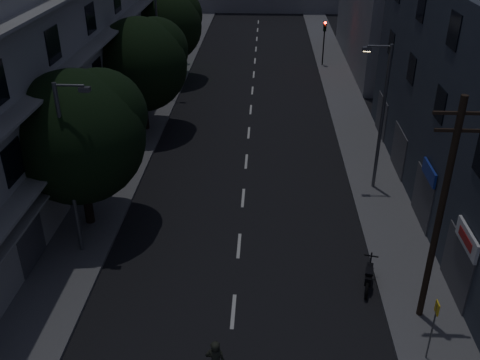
{
  "coord_description": "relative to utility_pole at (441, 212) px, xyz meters",
  "views": [
    {
      "loc": [
        1.06,
        -9.74,
        14.75
      ],
      "look_at": [
        0.0,
        12.0,
        3.0
      ],
      "focal_mm": 40.0,
      "sensor_mm": 36.0,
      "label": 1
    }
  ],
  "objects": [
    {
      "name": "tree_near",
      "position": [
        -14.82,
        6.03,
        0.15
      ],
      "size": [
        6.3,
        6.3,
        7.77
      ],
      "color": "black",
      "rests_on": "sidewalk_left"
    },
    {
      "name": "tree_mid",
      "position": [
        -14.47,
        18.12,
        0.05
      ],
      "size": [
        6.2,
        6.2,
        7.63
      ],
      "color": "black",
      "rests_on": "sidewalk_left"
    },
    {
      "name": "street_lamp_left_far",
      "position": [
        -14.5,
        24.82,
        -0.27
      ],
      "size": [
        1.51,
        0.25,
        8.0
      ],
      "color": "#53545A",
      "rests_on": "sidewalk_left"
    },
    {
      "name": "building_left",
      "position": [
        -19.3,
        11.44,
        2.13
      ],
      "size": [
        7.0,
        36.0,
        14.0
      ],
      "color": "#9D9D99",
      "rests_on": "ground"
    },
    {
      "name": "tree_far",
      "position": [
        -14.8,
        29.58,
        0.1
      ],
      "size": [
        6.22,
        6.22,
        7.69
      ],
      "color": "black",
      "rests_on": "sidewalk_left"
    },
    {
      "name": "utility_pole",
      "position": [
        0.0,
        0.0,
        0.0
      ],
      "size": [
        1.8,
        0.24,
        9.0
      ],
      "color": "black",
      "rests_on": "sidewalk_right"
    },
    {
      "name": "motorcycle",
      "position": [
        -1.74,
        1.72,
        -4.35
      ],
      "size": [
        0.75,
        2.01,
        1.31
      ],
      "rotation": [
        0.0,
        0.0,
        -0.24
      ],
      "color": "black",
      "rests_on": "ground"
    },
    {
      "name": "street_lamp_right",
      "position": [
        -0.17,
        10.36,
        -0.27
      ],
      "size": [
        1.51,
        0.25,
        8.0
      ],
      "color": "#515358",
      "rests_on": "sidewalk_right"
    },
    {
      "name": "traffic_signal_far_left",
      "position": [
        -13.99,
        34.39,
        -1.77
      ],
      "size": [
        0.28,
        0.37,
        4.1
      ],
      "color": "black",
      "rests_on": "sidewalk_left"
    },
    {
      "name": "sidewalk_left",
      "position": [
        -14.83,
        18.44,
        -4.79
      ],
      "size": [
        3.0,
        90.0,
        0.15
      ],
      "primitive_type": "cube",
      "color": "#565659",
      "rests_on": "ground"
    },
    {
      "name": "sidewalk_right",
      "position": [
        0.17,
        18.44,
        -4.79
      ],
      "size": [
        3.0,
        90.0,
        0.15
      ],
      "primitive_type": "cube",
      "color": "#565659",
      "rests_on": "ground"
    },
    {
      "name": "street_lamp_left_near",
      "position": [
        -14.46,
        3.62,
        -0.27
      ],
      "size": [
        1.51,
        0.25,
        8.0
      ],
      "color": "#575A5F",
      "rests_on": "sidewalk_left"
    },
    {
      "name": "ground",
      "position": [
        -7.33,
        18.44,
        -4.87
      ],
      "size": [
        160.0,
        160.0,
        0.0
      ],
      "primitive_type": "plane",
      "color": "black",
      "rests_on": "ground"
    },
    {
      "name": "traffic_signal_far_right",
      "position": [
        -0.84,
        34.35,
        -1.77
      ],
      "size": [
        0.28,
        0.37,
        4.1
      ],
      "color": "black",
      "rests_on": "sidewalk_right"
    },
    {
      "name": "lane_markings",
      "position": [
        -7.33,
        24.69,
        -4.86
      ],
      "size": [
        0.15,
        60.5,
        0.01
      ],
      "color": "beige",
      "rests_on": "ground"
    },
    {
      "name": "bus_stop_sign",
      "position": [
        -0.32,
        -2.26,
        -2.98
      ],
      "size": [
        0.06,
        0.35,
        2.52
      ],
      "color": "#595B60",
      "rests_on": "sidewalk_right"
    }
  ]
}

